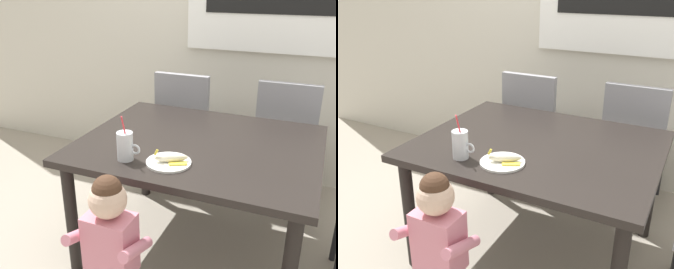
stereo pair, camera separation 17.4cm
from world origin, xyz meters
The scene contains 9 objects.
ground_plane centered at (0.00, 0.00, 0.00)m, with size 24.00×24.00×0.00m, color #9E9384.
back_wall centered at (0.00, 1.20, 1.45)m, with size 6.40×0.17×2.90m.
dining_table centered at (0.00, 0.00, 0.65)m, with size 1.34×1.10×0.74m.
dining_chair_left centered at (-0.36, 0.75, 0.54)m, with size 0.44×0.44×0.96m.
dining_chair_right centered at (0.40, 0.79, 0.54)m, with size 0.44×0.45×0.96m.
toddler_standing centered at (-0.17, -0.73, 0.53)m, with size 0.33×0.24×0.84m.
milk_cup centered at (-0.28, -0.37, 0.80)m, with size 0.13×0.08×0.25m.
snack_plate centered at (-0.06, -0.33, 0.74)m, with size 0.23×0.23×0.01m, color white.
peeled_banana centered at (-0.04, -0.33, 0.77)m, with size 0.18×0.14×0.07m.
Camera 1 is at (0.62, -1.93, 1.60)m, focal length 40.94 mm.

